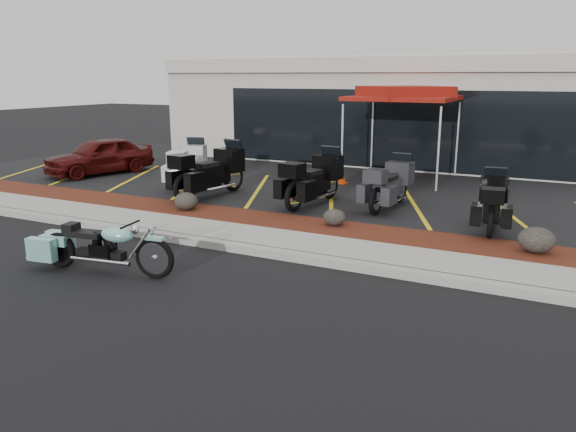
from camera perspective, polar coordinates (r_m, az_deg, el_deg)
The scene contains 18 objects.
ground at distance 9.99m, azimuth -7.86°, elevation -4.96°, with size 90.00×90.00×0.00m, color black.
curb at distance 10.68m, azimuth -5.16°, elevation -3.20°, with size 24.00×0.25×0.15m, color gray.
sidewalk at distance 11.26m, azimuth -3.30°, elevation -2.26°, with size 24.00×1.20×0.15m, color gray.
mulch_bed at distance 12.28m, azimuth -0.53°, elevation -0.83°, with size 24.00×1.20×0.16m, color #350C0C.
upper_lot at distance 17.15m, azimuth 7.70°, elevation 3.30°, with size 26.00×9.60×0.15m, color black.
dealership_building at distance 22.91m, azimuth 13.06°, elevation 10.62°, with size 18.00×8.16×4.00m.
boulder_left at distance 13.44m, azimuth -10.30°, elevation 1.51°, with size 0.59×0.49×0.42m, color black.
boulder_mid at distance 11.88m, azimuth 4.75°, elevation -0.12°, with size 0.49×0.41×0.35m, color black.
boulder_right at distance 10.96m, azimuth 23.94°, elevation -2.22°, with size 0.65×0.54×0.46m, color black.
hero_cruiser at distance 9.34m, azimuth -13.43°, elevation -3.57°, with size 2.64×0.67×0.93m, color #7BC0B2, non-canonical shape.
touring_white at distance 17.08m, azimuth -9.31°, elevation 5.71°, with size 2.27×0.87×1.32m, color silver, non-canonical shape.
touring_black_front at distance 15.41m, azimuth -5.60°, elevation 5.14°, with size 2.46×0.94×1.43m, color black, non-canonical shape.
touring_black_mid at distance 14.41m, azimuth 4.33°, elevation 4.43°, with size 2.36×0.90×1.37m, color black, non-canonical shape.
touring_grey at distance 14.25m, azimuth 11.43°, elevation 3.83°, with size 2.15×0.82×1.25m, color #313036, non-canonical shape.
touring_black_rear at distance 12.96m, azimuth 20.17°, elevation 2.12°, with size 2.05×0.78×1.19m, color black, non-canonical shape.
parked_car at distance 19.13m, azimuth -18.61°, elevation 5.81°, with size 1.39×3.44×1.17m, color #400A09.
traffic_cone at distance 16.64m, azimuth 5.39°, elevation 4.07°, with size 0.34×0.34×0.44m, color #F94208.
popup_canopy at distance 17.42m, azimuth 11.71°, elevation 11.95°, with size 3.66×3.66×2.79m.
Camera 1 is at (5.39, -7.77, 3.23)m, focal length 35.00 mm.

